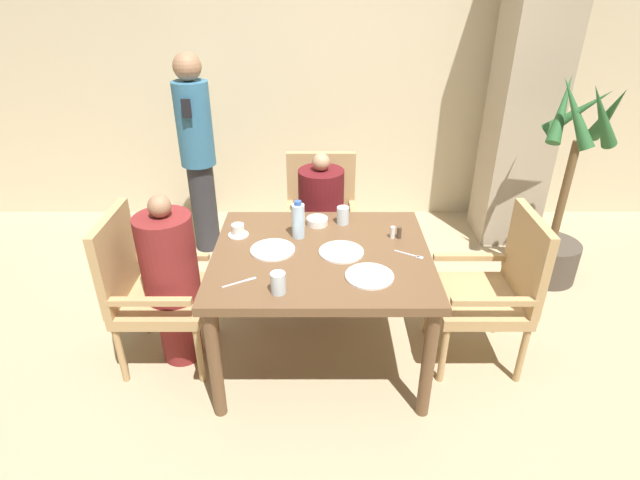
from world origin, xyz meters
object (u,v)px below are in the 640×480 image
object	(u,v)px
chair_far_side	(320,216)
diner_in_left_chair	(170,280)
chair_left_side	(146,286)
glass_tall_mid	(341,215)
potted_palm	(556,219)
plate_main_left	(368,276)
plate_main_right	(340,252)
standing_host	(196,151)
diner_in_far_chair	(320,222)
glass_tall_near	(277,283)
chair_right_side	(493,286)
plate_dessert_center	(271,250)
bowl_small	(316,221)
water_bottle	(297,220)
teacup_with_saucer	(237,231)

from	to	relation	value
chair_far_side	diner_in_left_chair	bearing A→B (deg)	-132.90
chair_left_side	glass_tall_mid	world-z (taller)	chair_left_side
chair_left_side	potted_palm	size ratio (longest dim) A/B	0.62
plate_main_left	plate_main_right	bearing A→B (deg)	118.41
potted_palm	chair_left_side	bearing A→B (deg)	-161.82
chair_far_side	standing_host	world-z (taller)	standing_host
diner_in_far_chair	standing_host	distance (m)	1.21
chair_far_side	glass_tall_near	xyz separation A→B (m)	(-0.21, -1.33, 0.28)
chair_left_side	potted_palm	xyz separation A→B (m)	(2.79, 0.92, -0.02)
chair_right_side	glass_tall_mid	bearing A→B (deg)	157.49
diner_in_far_chair	standing_host	xyz separation A→B (m)	(-0.99, 0.61, 0.33)
plate_main_left	glass_tall_near	bearing A→B (deg)	-163.18
diner_in_left_chair	chair_left_side	bearing A→B (deg)	180.00
chair_right_side	potted_palm	size ratio (longest dim) A/B	0.62
standing_host	plate_main_right	bearing A→B (deg)	-51.95
diner_in_far_chair	glass_tall_mid	bearing A→B (deg)	-72.30
glass_tall_near	plate_main_right	bearing A→B (deg)	50.29
chair_left_side	plate_dessert_center	bearing A→B (deg)	1.39
plate_dessert_center	bowl_small	size ratio (longest dim) A/B	1.92
chair_left_side	glass_tall_near	xyz separation A→B (m)	(0.80, -0.40, 0.28)
plate_main_left	bowl_small	xyz separation A→B (m)	(-0.27, 0.61, 0.02)
diner_in_left_chair	glass_tall_mid	distance (m)	1.10
plate_dessert_center	standing_host	bearing A→B (deg)	117.25
chair_far_side	standing_host	xyz separation A→B (m)	(-0.99, 0.46, 0.36)
chair_far_side	plate_dessert_center	world-z (taller)	chair_far_side
chair_left_side	diner_in_left_chair	world-z (taller)	diner_in_left_chair
potted_palm	water_bottle	size ratio (longest dim) A/B	6.74
plate_main_right	glass_tall_near	xyz separation A→B (m)	(-0.32, -0.39, 0.05)
plate_main_left	diner_in_far_chair	bearing A→B (deg)	103.36
diner_in_far_chair	bowl_small	size ratio (longest dim) A/B	8.03
chair_right_side	plate_main_right	world-z (taller)	chair_right_side
diner_in_far_chair	plate_main_left	world-z (taller)	diner_in_far_chair
plate_main_left	water_bottle	distance (m)	0.60
standing_host	glass_tall_mid	world-z (taller)	standing_host
plate_main_left	water_bottle	bearing A→B (deg)	130.75
chair_left_side	chair_right_side	size ratio (longest dim) A/B	1.00
potted_palm	glass_tall_near	world-z (taller)	potted_palm
teacup_with_saucer	glass_tall_mid	xyz separation A→B (m)	(0.63, 0.16, 0.02)
standing_host	glass_tall_near	xyz separation A→B (m)	(0.77, -1.79, -0.07)
plate_dessert_center	glass_tall_near	world-z (taller)	glass_tall_near
chair_far_side	plate_main_left	size ratio (longest dim) A/B	3.82
standing_host	plate_main_right	size ratio (longest dim) A/B	6.42
chair_right_side	standing_host	size ratio (longest dim) A/B	0.59
potted_palm	standing_host	bearing A→B (deg)	170.10
plate_main_right	plate_dessert_center	size ratio (longest dim) A/B	1.00
diner_in_left_chair	glass_tall_mid	size ratio (longest dim) A/B	9.89
chair_right_side	water_bottle	xyz separation A→B (m)	(-1.15, 0.19, 0.33)
diner_in_left_chair	bowl_small	bearing A→B (deg)	22.55
diner_in_left_chair	water_bottle	bearing A→B (deg)	14.38
chair_left_side	standing_host	world-z (taller)	standing_host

